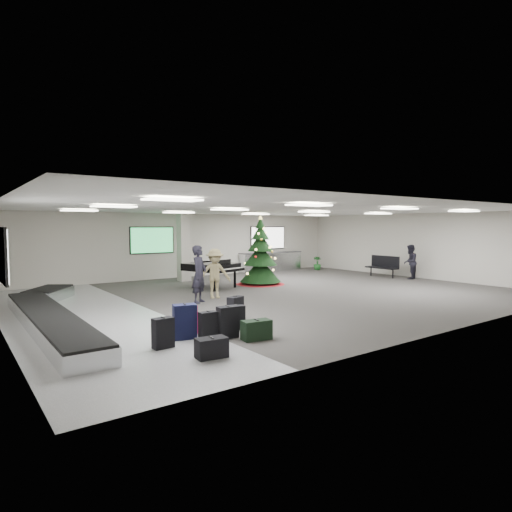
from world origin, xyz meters
TOP-DOWN VIEW (x-y plane):
  - ground at (0.00, 0.00)m, footprint 18.00×18.00m
  - room_envelope at (-0.38, 0.67)m, footprint 18.02×14.02m
  - baggage_carousel at (-7.84, -0.08)m, footprint 2.28×9.71m
  - service_counter at (5.00, 6.65)m, footprint 4.05×0.65m
  - suitcase_0 at (-4.83, -4.33)m, footprint 0.49×0.29m
  - suitcase_1 at (-5.26, -4.20)m, footprint 0.42×0.24m
  - pink_suitcase at (-5.44, -3.52)m, footprint 0.46×0.29m
  - suitcase_3 at (-3.77, -3.04)m, footprint 0.51×0.39m
  - navy_suitcase at (-5.67, -3.85)m, footprint 0.58×0.42m
  - suitcase_5 at (-6.38, -4.26)m, footprint 0.45×0.27m
  - green_duffel at (-4.38, -4.85)m, footprint 0.71×0.43m
  - suitcase_7 at (-4.25, -3.81)m, footprint 0.47×0.33m
  - black_duffel at (-5.89, -5.43)m, footprint 0.64×0.40m
  - christmas_tree at (1.21, 2.56)m, footprint 2.16×2.16m
  - grand_piano at (-1.09, 2.82)m, footprint 2.18×2.51m
  - bench at (7.88, 1.09)m, footprint 0.59×1.69m
  - traveler_a at (-3.18, 0.06)m, footprint 0.84×0.80m
  - traveler_b at (-2.29, 0.55)m, footprint 1.28×0.95m
  - traveler_bench at (8.19, -0.23)m, footprint 0.99×0.89m
  - potted_plant_left at (3.34, 5.63)m, footprint 0.55×0.56m
  - potted_plant_right at (7.60, 5.55)m, footprint 0.63×0.63m

SIDE VIEW (x-z plane):
  - ground at x=0.00m, z-range 0.00..0.00m
  - black_duffel at x=-5.89m, z-range -0.01..0.41m
  - baggage_carousel at x=-7.84m, z-range 0.00..0.43m
  - green_duffel at x=-4.38m, z-range -0.01..0.46m
  - suitcase_7 at x=-4.25m, z-range -0.01..0.62m
  - suitcase_1 at x=-5.26m, z-range -0.01..0.65m
  - suitcase_5 at x=-6.38m, z-range -0.01..0.66m
  - suitcase_3 at x=-3.77m, z-range -0.01..0.69m
  - pink_suitcase at x=-5.44m, z-range -0.01..0.69m
  - suitcase_0 at x=-4.83m, z-range -0.01..0.74m
  - navy_suitcase at x=-5.67m, z-range -0.01..0.81m
  - potted_plant_right at x=7.60m, z-range 0.00..0.80m
  - potted_plant_left at x=3.34m, z-range 0.00..0.80m
  - service_counter at x=5.00m, z-range 0.01..1.09m
  - bench at x=7.88m, z-range 0.07..1.14m
  - traveler_bench at x=8.19m, z-range 0.00..1.68m
  - grand_piano at x=-1.09m, z-range 0.26..1.47m
  - traveler_b at x=-2.29m, z-range 0.00..1.77m
  - traveler_a at x=-3.18m, z-range 0.00..1.93m
  - christmas_tree at x=1.21m, z-range -0.48..2.59m
  - room_envelope at x=-0.38m, z-range 0.73..3.94m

